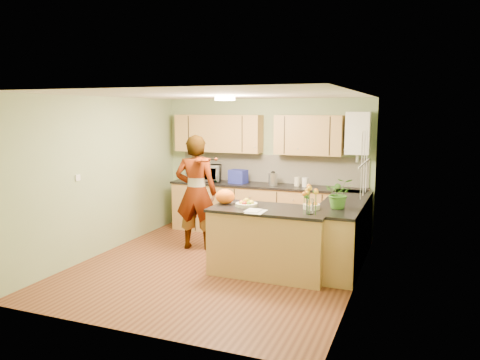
% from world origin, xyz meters
% --- Properties ---
extents(floor, '(4.50, 4.50, 0.00)m').
position_xyz_m(floor, '(0.00, 0.00, 0.00)').
color(floor, '#522817').
rests_on(floor, ground).
extents(ceiling, '(4.00, 4.50, 0.02)m').
position_xyz_m(ceiling, '(0.00, 0.00, 2.50)').
color(ceiling, silver).
rests_on(ceiling, wall_back).
extents(wall_back, '(4.00, 0.02, 2.50)m').
position_xyz_m(wall_back, '(0.00, 2.25, 1.25)').
color(wall_back, '#8FA274').
rests_on(wall_back, floor).
extents(wall_front, '(4.00, 0.02, 2.50)m').
position_xyz_m(wall_front, '(0.00, -2.25, 1.25)').
color(wall_front, '#8FA274').
rests_on(wall_front, floor).
extents(wall_left, '(0.02, 4.50, 2.50)m').
position_xyz_m(wall_left, '(-2.00, 0.00, 1.25)').
color(wall_left, '#8FA274').
rests_on(wall_left, floor).
extents(wall_right, '(0.02, 4.50, 2.50)m').
position_xyz_m(wall_right, '(2.00, 0.00, 1.25)').
color(wall_right, '#8FA274').
rests_on(wall_right, floor).
extents(back_counter, '(3.64, 0.62, 0.94)m').
position_xyz_m(back_counter, '(0.10, 1.95, 0.47)').
color(back_counter, '#B38947').
rests_on(back_counter, floor).
extents(right_counter, '(0.62, 2.24, 0.94)m').
position_xyz_m(right_counter, '(1.70, 0.85, 0.47)').
color(right_counter, '#B38947').
rests_on(right_counter, floor).
extents(splashback, '(3.60, 0.02, 0.52)m').
position_xyz_m(splashback, '(0.10, 2.23, 1.20)').
color(splashback, beige).
rests_on(splashback, back_counter).
extents(upper_cabinets, '(3.20, 0.34, 0.70)m').
position_xyz_m(upper_cabinets, '(-0.18, 2.08, 1.85)').
color(upper_cabinets, '#B38947').
rests_on(upper_cabinets, wall_back).
extents(boiler, '(0.40, 0.30, 0.86)m').
position_xyz_m(boiler, '(1.70, 2.09, 1.90)').
color(boiler, white).
rests_on(boiler, wall_back).
extents(window_right, '(0.01, 1.30, 1.05)m').
position_xyz_m(window_right, '(1.99, 0.60, 1.55)').
color(window_right, white).
rests_on(window_right, wall_right).
extents(light_switch, '(0.02, 0.09, 0.09)m').
position_xyz_m(light_switch, '(-1.99, -0.60, 1.30)').
color(light_switch, white).
rests_on(light_switch, wall_left).
extents(ceiling_lamp, '(0.30, 0.30, 0.07)m').
position_xyz_m(ceiling_lamp, '(0.00, 0.30, 2.46)').
color(ceiling_lamp, '#FFEABF').
rests_on(ceiling_lamp, ceiling).
extents(peninsula_island, '(1.64, 0.84, 0.94)m').
position_xyz_m(peninsula_island, '(0.81, -0.01, 0.47)').
color(peninsula_island, '#B38947').
rests_on(peninsula_island, floor).
extents(fruit_dish, '(0.31, 0.31, 0.11)m').
position_xyz_m(fruit_dish, '(0.46, -0.01, 0.99)').
color(fruit_dish, beige).
rests_on(fruit_dish, peninsula_island).
extents(orange_bowl, '(0.23, 0.23, 0.14)m').
position_xyz_m(orange_bowl, '(1.36, 0.14, 1.00)').
color(orange_bowl, beige).
rests_on(orange_bowl, peninsula_island).
extents(flower_vase, '(0.24, 0.24, 0.45)m').
position_xyz_m(flower_vase, '(1.41, -0.19, 1.24)').
color(flower_vase, silver).
rests_on(flower_vase, peninsula_island).
extents(orange_bag, '(0.35, 0.32, 0.22)m').
position_xyz_m(orange_bag, '(0.11, 0.04, 1.05)').
color(orange_bag, orange).
rests_on(orange_bag, peninsula_island).
extents(papers, '(0.23, 0.32, 0.01)m').
position_xyz_m(papers, '(0.71, -0.31, 0.95)').
color(papers, silver).
rests_on(papers, peninsula_island).
extents(violinist, '(0.77, 0.59, 1.90)m').
position_xyz_m(violinist, '(-0.70, 0.70, 0.95)').
color(violinist, '#E1AD8A').
rests_on(violinist, floor).
extents(violin, '(0.69, 0.60, 0.17)m').
position_xyz_m(violin, '(-0.50, 0.48, 1.52)').
color(violin, '#500D05').
rests_on(violin, violinist).
extents(microwave, '(0.64, 0.52, 0.31)m').
position_xyz_m(microwave, '(-1.11, 1.93, 1.09)').
color(microwave, white).
rests_on(microwave, back_counter).
extents(blue_box, '(0.34, 0.28, 0.25)m').
position_xyz_m(blue_box, '(-0.44, 1.94, 1.06)').
color(blue_box, navy).
rests_on(blue_box, back_counter).
extents(kettle, '(0.16, 0.16, 0.30)m').
position_xyz_m(kettle, '(0.24, 1.94, 1.06)').
color(kettle, silver).
rests_on(kettle, back_counter).
extents(jar_cream, '(0.11, 0.11, 0.16)m').
position_xyz_m(jar_cream, '(0.67, 2.00, 1.02)').
color(jar_cream, beige).
rests_on(jar_cream, back_counter).
extents(jar_white, '(0.12, 0.12, 0.16)m').
position_xyz_m(jar_white, '(0.83, 1.95, 1.02)').
color(jar_white, white).
rests_on(jar_white, back_counter).
extents(potted_plant, '(0.46, 0.42, 0.43)m').
position_xyz_m(potted_plant, '(1.70, 0.31, 1.16)').
color(potted_plant, '#3D7627').
rests_on(potted_plant, right_counter).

